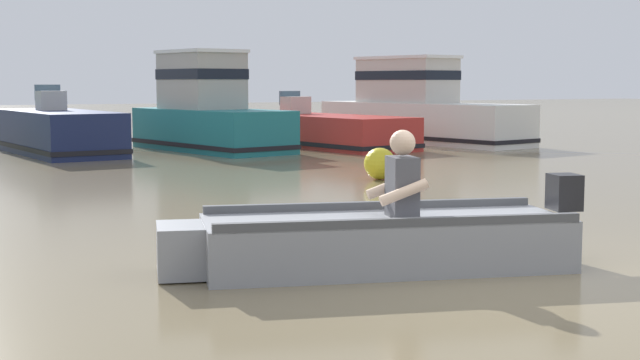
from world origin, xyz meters
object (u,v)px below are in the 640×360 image
Objects in this scene: moored_boat_red at (307,131)px; moored_boat_white at (417,110)px; mooring_buoy at (380,164)px; rowboat_with_person at (377,239)px; moored_boat_teal at (208,113)px; moored_boat_navy at (57,133)px.

moored_boat_red is 1.03× the size of moored_boat_white.
moored_boat_red is at bearing 176.40° from moored_boat_white.
moored_boat_red is at bearing 73.46° from mooring_buoy.
mooring_buoy is at bearing 60.25° from rowboat_with_person.
mooring_buoy is (0.44, -7.38, -0.60)m from moored_boat_teal.
moored_boat_navy reaches higher than moored_boat_red.
moored_boat_teal is 0.71× the size of moored_boat_red.
rowboat_with_person is at bearing -88.79° from moored_boat_navy.
moored_boat_navy is 9.66× the size of mooring_buoy.
mooring_buoy is at bearing -125.52° from moored_boat_white.
moored_boat_navy is at bearing 179.40° from moored_boat_red.
moored_boat_navy reaches higher than mooring_buoy.
moored_boat_white is at bearing -1.61° from moored_boat_navy.
rowboat_with_person is 13.91m from moored_boat_teal.
moored_boat_white is 9.44m from mooring_buoy.
rowboat_with_person is at bearing -102.81° from moored_boat_teal.
moored_boat_navy is 0.73× the size of moored_boat_red.
rowboat_with_person is at bearing -123.04° from moored_boat_white.
rowboat_with_person is 7.04× the size of mooring_buoy.
moored_boat_red is at bearing 9.87° from moored_boat_teal.
moored_boat_white reaches higher than rowboat_with_person.
mooring_buoy is (3.52, 6.17, 0.01)m from rowboat_with_person.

